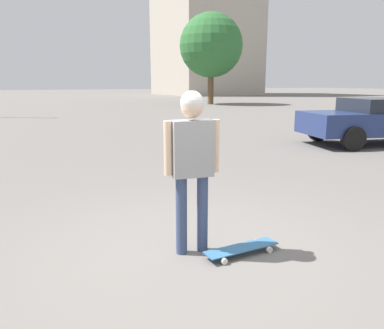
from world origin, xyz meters
name	(u,v)px	position (x,y,z in m)	size (l,w,h in m)	color
ground_plane	(192,251)	(0.00, 0.00, 0.00)	(220.00, 220.00, 0.00)	slate
person	(192,153)	(0.00, 0.00, 1.13)	(0.26, 0.61, 1.78)	#38476B
skateboard	(241,248)	(-0.31, -0.46, 0.07)	(0.28, 0.88, 0.08)	#336693
car_parked_near	(377,120)	(4.26, -8.46, 0.76)	(2.99, 4.82, 1.41)	navy
building_block_distant	(205,9)	(51.59, -27.85, 13.25)	(15.09, 13.02, 26.50)	#B2A899
tree_distant	(211,45)	(26.11, -14.77, 5.03)	(5.49, 5.49, 7.79)	brown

